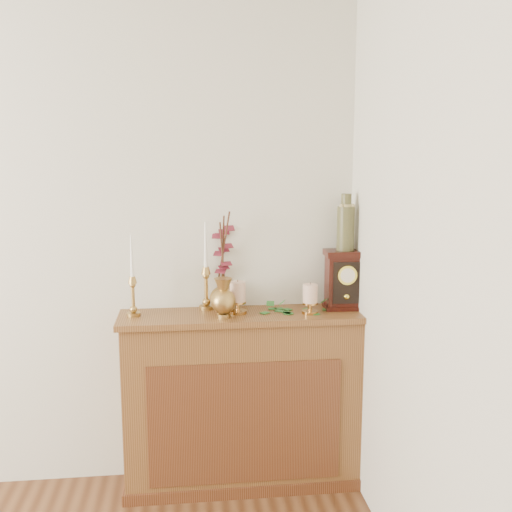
{
  "coord_description": "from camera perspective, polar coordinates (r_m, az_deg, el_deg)",
  "views": [
    {
      "loc": [
        1.13,
        -0.83,
        1.73
      ],
      "look_at": [
        1.47,
        2.05,
        1.23
      ],
      "focal_mm": 42.0,
      "sensor_mm": 36.0,
      "label": 1
    }
  ],
  "objects": [
    {
      "name": "ceramic_vase",
      "position": [
        3.09,
        8.53,
        2.93
      ],
      "size": [
        0.09,
        0.09,
        0.29
      ],
      "rotation": [
        0.0,
        0.0,
        -0.04
      ],
      "color": "#172E21",
      "rests_on": "mantel_clock"
    },
    {
      "name": "candlestick_left",
      "position": [
        3.02,
        -11.65,
        -3.16
      ],
      "size": [
        0.07,
        0.07,
        0.41
      ],
      "rotation": [
        0.0,
        0.0,
        0.39
      ],
      "color": "tan",
      "rests_on": "console_shelf"
    },
    {
      "name": "pillar_candle_right",
      "position": [
        3.03,
        5.18,
        -3.94
      ],
      "size": [
        0.08,
        0.08,
        0.16
      ],
      "rotation": [
        0.0,
        0.0,
        -0.01
      ],
      "color": "#BC8741",
      "rests_on": "console_shelf"
    },
    {
      "name": "ginger_jar",
      "position": [
        3.1,
        -3.14,
        -0.81
      ],
      "size": [
        0.21,
        0.22,
        0.51
      ],
      "rotation": [
        0.0,
        0.0,
        0.04
      ],
      "color": "tan",
      "rests_on": "console_shelf"
    },
    {
      "name": "bud_vase",
      "position": [
        2.93,
        -3.13,
        -4.07
      ],
      "size": [
        0.12,
        0.12,
        0.2
      ],
      "rotation": [
        0.0,
        0.0,
        0.3
      ],
      "color": "tan",
      "rests_on": "console_shelf"
    },
    {
      "name": "pillar_candle_left",
      "position": [
        3.02,
        -1.75,
        -3.81
      ],
      "size": [
        0.09,
        0.09,
        0.17
      ],
      "rotation": [
        0.0,
        0.0,
        0.2
      ],
      "color": "#BC8741",
      "rests_on": "console_shelf"
    },
    {
      "name": "console_shelf",
      "position": [
        3.21,
        -1.32,
        -13.99
      ],
      "size": [
        1.24,
        0.34,
        0.93
      ],
      "color": "brown",
      "rests_on": "ground"
    },
    {
      "name": "mantel_clock",
      "position": [
        3.13,
        8.41,
        -2.28
      ],
      "size": [
        0.21,
        0.15,
        0.31
      ],
      "rotation": [
        0.0,
        0.0,
        -0.04
      ],
      "color": "#38100B",
      "rests_on": "console_shelf"
    },
    {
      "name": "ivy_garland",
      "position": [
        3.06,
        3.74,
        -5.15
      ],
      "size": [
        0.4,
        0.18,
        0.07
      ],
      "rotation": [
        0.0,
        0.0,
        0.36
      ],
      "color": "#276827",
      "rests_on": "console_shelf"
    },
    {
      "name": "candlestick_center",
      "position": [
        3.1,
        -4.78,
        -2.38
      ],
      "size": [
        0.08,
        0.08,
        0.46
      ],
      "rotation": [
        0.0,
        0.0,
        0.42
      ],
      "color": "tan",
      "rests_on": "console_shelf"
    }
  ]
}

